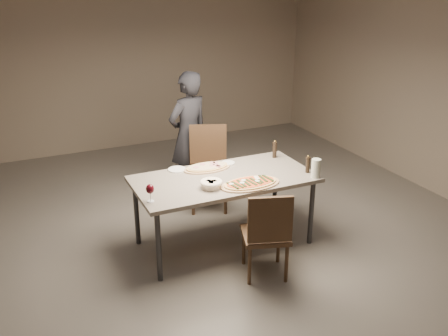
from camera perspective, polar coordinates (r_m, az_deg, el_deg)
name	(u,v)px	position (r m, az deg, el deg)	size (l,w,h in m)	color
room	(224,114)	(4.77, 0.00, 6.15)	(7.00, 7.00, 7.00)	#5C5650
dining_table	(224,183)	(5.00, 0.00, -1.67)	(1.80, 0.90, 0.75)	gray
zucchini_pizza	(250,183)	(4.81, 3.03, -1.76)	(0.61, 0.34, 0.05)	tan
ham_pizza	(207,167)	(5.19, -1.93, 0.07)	(0.50, 0.28, 0.04)	tan
bread_basket	(211,184)	(4.72, -1.46, -1.79)	(0.21, 0.21, 0.08)	beige
oil_dish	(228,163)	(5.32, 0.46, 0.57)	(0.14, 0.14, 0.02)	white
pepper_mill_left	(308,164)	(5.14, 9.55, 0.41)	(0.05, 0.05, 0.18)	black
pepper_mill_right	(275,150)	(5.51, 5.81, 2.11)	(0.05, 0.05, 0.20)	black
carafe	(316,168)	(5.03, 10.46, -0.04)	(0.09, 0.09, 0.19)	silver
wine_glass	(150,190)	(4.47, -8.45, -2.45)	(0.07, 0.07, 0.17)	silver
side_plate	(177,169)	(5.18, -5.39, -0.17)	(0.19, 0.19, 0.01)	white
chair_near	(267,231)	(4.54, 4.97, -7.18)	(0.52, 0.52, 0.88)	#3F2A1A
chair_far	(208,162)	(5.94, -1.79, 0.66)	(0.60, 0.60, 0.98)	#3F2A1A
diner	(189,135)	(6.14, -4.07, 3.76)	(0.58, 0.38, 1.58)	black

